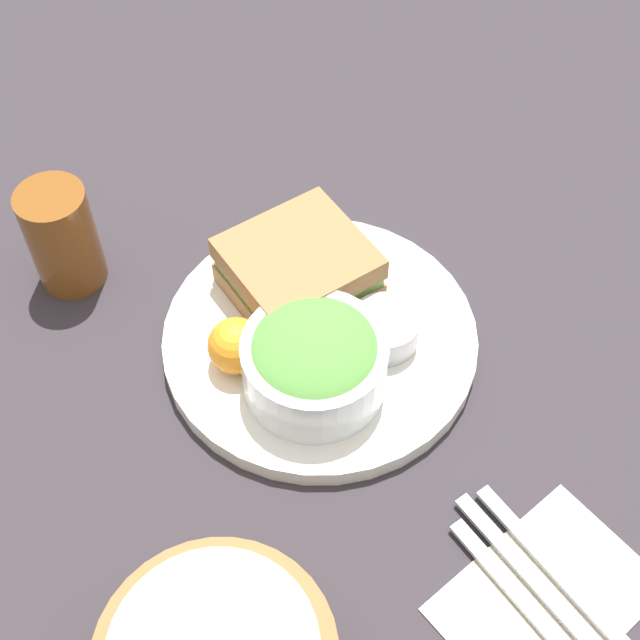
{
  "coord_description": "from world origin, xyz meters",
  "views": [
    {
      "loc": [
        -0.36,
        0.3,
        0.67
      ],
      "look_at": [
        0.0,
        0.0,
        0.04
      ],
      "focal_mm": 50.0,
      "sensor_mm": 36.0,
      "label": 1
    }
  ],
  "objects_px": {
    "dressing_cup": "(385,329)",
    "knife": "(547,596)",
    "plate": "(320,339)",
    "spoon": "(530,610)",
    "sandwich": "(298,271)",
    "fork": "(564,582)",
    "salad_bowl": "(314,360)",
    "drink_glass": "(62,237)"
  },
  "relations": [
    {
      "from": "plate",
      "to": "spoon",
      "type": "bearing_deg",
      "value": 172.8
    },
    {
      "from": "drink_glass",
      "to": "knife",
      "type": "distance_m",
      "value": 0.52
    },
    {
      "from": "plate",
      "to": "sandwich",
      "type": "bearing_deg",
      "value": -18.01
    },
    {
      "from": "knife",
      "to": "dressing_cup",
      "type": "bearing_deg",
      "value": 170.52
    },
    {
      "from": "dressing_cup",
      "to": "spoon",
      "type": "bearing_deg",
      "value": 162.93
    },
    {
      "from": "plate",
      "to": "knife",
      "type": "bearing_deg",
      "value": 176.33
    },
    {
      "from": "sandwich",
      "to": "dressing_cup",
      "type": "height_order",
      "value": "sandwich"
    },
    {
      "from": "knife",
      "to": "fork",
      "type": "bearing_deg",
      "value": 90.0
    },
    {
      "from": "drink_glass",
      "to": "salad_bowl",
      "type": "bearing_deg",
      "value": -160.07
    },
    {
      "from": "plate",
      "to": "spoon",
      "type": "distance_m",
      "value": 0.29
    },
    {
      "from": "sandwich",
      "to": "dressing_cup",
      "type": "relative_size",
      "value": 2.13
    },
    {
      "from": "plate",
      "to": "dressing_cup",
      "type": "relative_size",
      "value": 4.65
    },
    {
      "from": "dressing_cup",
      "to": "spoon",
      "type": "distance_m",
      "value": 0.26
    },
    {
      "from": "dressing_cup",
      "to": "plate",
      "type": "bearing_deg",
      "value": 43.51
    },
    {
      "from": "fork",
      "to": "knife",
      "type": "height_order",
      "value": "same"
    },
    {
      "from": "drink_glass",
      "to": "spoon",
      "type": "distance_m",
      "value": 0.52
    },
    {
      "from": "salad_bowl",
      "to": "knife",
      "type": "bearing_deg",
      "value": -175.78
    },
    {
      "from": "sandwich",
      "to": "fork",
      "type": "height_order",
      "value": "sandwich"
    },
    {
      "from": "dressing_cup",
      "to": "knife",
      "type": "distance_m",
      "value": 0.26
    },
    {
      "from": "dressing_cup",
      "to": "sandwich",
      "type": "bearing_deg",
      "value": 14.03
    },
    {
      "from": "dressing_cup",
      "to": "drink_glass",
      "type": "distance_m",
      "value": 0.31
    },
    {
      "from": "dressing_cup",
      "to": "fork",
      "type": "bearing_deg",
      "value": 170.85
    },
    {
      "from": "salad_bowl",
      "to": "spoon",
      "type": "bearing_deg",
      "value": -179.83
    },
    {
      "from": "salad_bowl",
      "to": "plate",
      "type": "bearing_deg",
      "value": -44.73
    },
    {
      "from": "plate",
      "to": "spoon",
      "type": "xyz_separation_m",
      "value": [
        -0.29,
        0.04,
        -0.0
      ]
    },
    {
      "from": "plate",
      "to": "dressing_cup",
      "type": "height_order",
      "value": "dressing_cup"
    },
    {
      "from": "sandwich",
      "to": "drink_glass",
      "type": "distance_m",
      "value": 0.22
    },
    {
      "from": "plate",
      "to": "salad_bowl",
      "type": "distance_m",
      "value": 0.07
    },
    {
      "from": "drink_glass",
      "to": "knife",
      "type": "relative_size",
      "value": 0.55
    },
    {
      "from": "sandwich",
      "to": "knife",
      "type": "bearing_deg",
      "value": 174.13
    },
    {
      "from": "salad_bowl",
      "to": "drink_glass",
      "type": "xyz_separation_m",
      "value": [
        0.26,
        0.09,
        0.0
      ]
    },
    {
      "from": "fork",
      "to": "knife",
      "type": "bearing_deg",
      "value": -90.0
    },
    {
      "from": "dressing_cup",
      "to": "drink_glass",
      "type": "height_order",
      "value": "drink_glass"
    },
    {
      "from": "sandwich",
      "to": "fork",
      "type": "xyz_separation_m",
      "value": [
        -0.34,
        0.02,
        -0.04
      ]
    },
    {
      "from": "plate",
      "to": "dressing_cup",
      "type": "distance_m",
      "value": 0.06
    },
    {
      "from": "salad_bowl",
      "to": "dressing_cup",
      "type": "distance_m",
      "value": 0.08
    },
    {
      "from": "dressing_cup",
      "to": "drink_glass",
      "type": "relative_size",
      "value": 0.57
    },
    {
      "from": "sandwich",
      "to": "fork",
      "type": "distance_m",
      "value": 0.35
    },
    {
      "from": "drink_glass",
      "to": "knife",
      "type": "xyz_separation_m",
      "value": [
        -0.51,
        -0.11,
        -0.05
      ]
    },
    {
      "from": "plate",
      "to": "drink_glass",
      "type": "xyz_separation_m",
      "value": [
        0.22,
        0.13,
        0.04
      ]
    },
    {
      "from": "drink_glass",
      "to": "spoon",
      "type": "bearing_deg",
      "value": -169.57
    },
    {
      "from": "fork",
      "to": "knife",
      "type": "distance_m",
      "value": 0.02
    }
  ]
}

